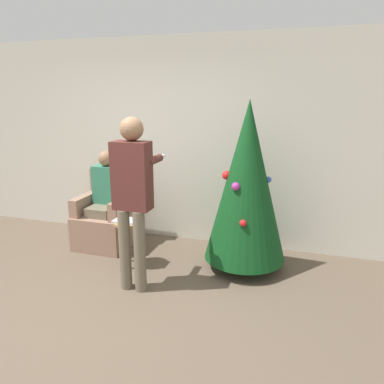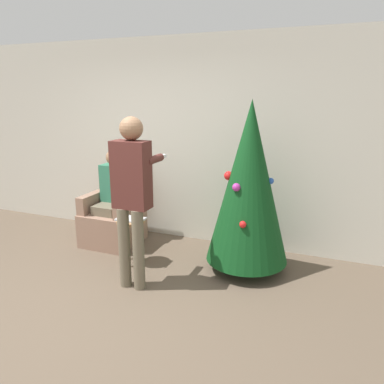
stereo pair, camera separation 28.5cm
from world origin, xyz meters
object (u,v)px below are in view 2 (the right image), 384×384
at_px(christmas_tree, 249,183).
at_px(person_standing, 132,189).
at_px(armchair, 115,217).
at_px(side_stool, 131,229).
at_px(person_seated, 112,193).

bearing_deg(christmas_tree, person_standing, -142.01).
bearing_deg(christmas_tree, armchair, 175.12).
height_order(armchair, side_stool, armchair).
relative_size(armchair, person_seated, 0.77).
xyz_separation_m(christmas_tree, armchair, (-1.88, 0.16, -0.68)).
relative_size(armchair, person_standing, 0.55).
distance_m(armchair, person_seated, 0.35).
xyz_separation_m(person_standing, side_stool, (-0.30, 0.45, -0.63)).
relative_size(christmas_tree, person_seated, 1.53).
xyz_separation_m(person_seated, side_stool, (0.56, -0.48, -0.27)).
height_order(person_seated, person_standing, person_standing).
height_order(armchair, person_standing, person_standing).
height_order(person_seated, side_stool, person_seated).
height_order(person_standing, side_stool, person_standing).
bearing_deg(person_seated, side_stool, -40.14).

